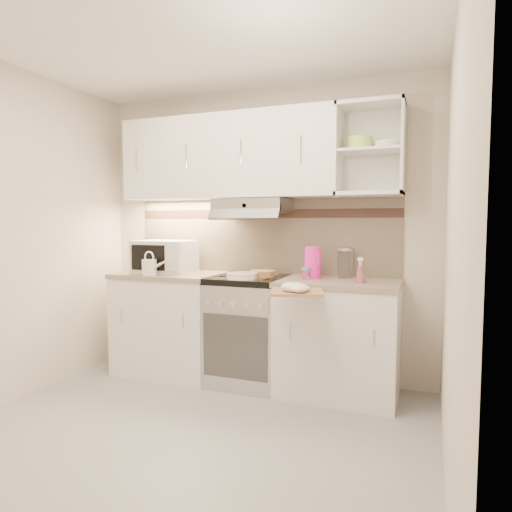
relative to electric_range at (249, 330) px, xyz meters
The scene contains 17 objects.
ground 1.19m from the electric_range, 90.00° to the right, with size 3.00×3.00×0.00m, color gray.
room_shell 1.39m from the electric_range, 89.81° to the right, with size 3.04×2.84×2.52m.
base_cabinet_left 0.75m from the electric_range, behind, with size 0.90×0.60×0.86m, color white.
worktop_left 0.86m from the electric_range, behind, with size 0.92×0.62×0.04m, color gray.
base_cabinet_right 0.75m from the electric_range, ahead, with size 0.90×0.60×0.86m, color white.
worktop_right 0.86m from the electric_range, ahead, with size 0.92×0.62×0.04m, color gray.
electric_range is the anchor object (origin of this frame).
microwave 1.02m from the electric_range, behind, with size 0.51×0.39×0.28m.
watering_can 0.99m from the electric_range, 164.74° to the right, with size 0.24×0.12×0.20m.
plate_stack 0.50m from the electric_range, 86.77° to the right, with size 0.24×0.24×0.05m.
bread_loaf 0.49m from the electric_range, ahead, with size 0.21×0.21×0.05m, color #9A613A.
pink_pitcher 0.78m from the electric_range, ahead, with size 0.14×0.13×0.25m.
glass_jar 0.97m from the electric_range, 14.81° to the left, with size 0.13×0.13×0.24m.
spice_jar 0.70m from the electric_range, ahead, with size 0.06×0.06×0.09m.
spray_bottle 1.06m from the electric_range, ahead, with size 0.08×0.08×0.20m.
cutting_board 0.85m from the electric_range, 41.46° to the right, with size 0.35×0.32×0.02m, color #B37952.
dish_towel 0.89m from the electric_range, 44.10° to the right, with size 0.25×0.21×0.07m, color white, non-canonical shape.
Camera 1 is at (1.40, -2.37, 1.35)m, focal length 32.00 mm.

